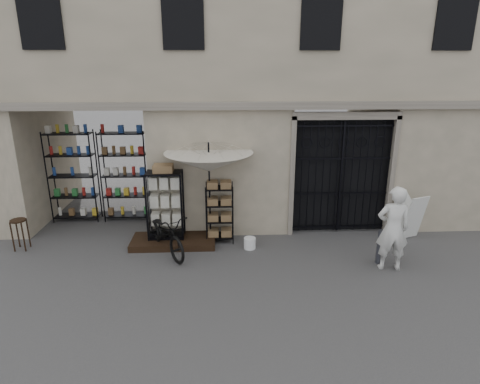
{
  "coord_description": "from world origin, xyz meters",
  "views": [
    {
      "loc": [
        -1.21,
        -7.37,
        4.15
      ],
      "look_at": [
        -0.8,
        1.4,
        1.35
      ],
      "focal_mm": 30.0,
      "sensor_mm": 36.0,
      "label": 1
    }
  ],
  "objects_px": {
    "bicycle": "(166,253)",
    "shopkeeper": "(388,268)",
    "market_umbrella": "(209,157)",
    "steel_bollard": "(380,247)",
    "wire_rack": "(220,214)",
    "white_bucket": "(250,243)",
    "easel_sign": "(409,215)",
    "wooden_stool": "(20,234)",
    "display_cabinet": "(166,208)"
  },
  "relations": [
    {
      "from": "market_umbrella",
      "to": "white_bucket",
      "type": "distance_m",
      "value": 2.24
    },
    {
      "from": "bicycle",
      "to": "easel_sign",
      "type": "distance_m",
      "value": 6.01
    },
    {
      "from": "wire_rack",
      "to": "steel_bollard",
      "type": "height_order",
      "value": "wire_rack"
    },
    {
      "from": "market_umbrella",
      "to": "easel_sign",
      "type": "height_order",
      "value": "market_umbrella"
    },
    {
      "from": "market_umbrella",
      "to": "easel_sign",
      "type": "bearing_deg",
      "value": -0.2
    },
    {
      "from": "bicycle",
      "to": "steel_bollard",
      "type": "relative_size",
      "value": 2.42
    },
    {
      "from": "shopkeeper",
      "to": "market_umbrella",
      "type": "bearing_deg",
      "value": -16.48
    },
    {
      "from": "bicycle",
      "to": "display_cabinet",
      "type": "bearing_deg",
      "value": 60.27
    },
    {
      "from": "wooden_stool",
      "to": "easel_sign",
      "type": "xyz_separation_m",
      "value": [
        9.34,
        0.26,
        0.19
      ]
    },
    {
      "from": "wire_rack",
      "to": "steel_bollard",
      "type": "bearing_deg",
      "value": -8.44
    },
    {
      "from": "wire_rack",
      "to": "bicycle",
      "type": "xyz_separation_m",
      "value": [
        -1.25,
        -0.62,
        -0.71
      ]
    },
    {
      "from": "wooden_stool",
      "to": "steel_bollard",
      "type": "distance_m",
      "value": 8.19
    },
    {
      "from": "white_bucket",
      "to": "bicycle",
      "type": "xyz_separation_m",
      "value": [
        -1.95,
        -0.15,
        -0.13
      ]
    },
    {
      "from": "steel_bollard",
      "to": "wooden_stool",
      "type": "bearing_deg",
      "value": 172.53
    },
    {
      "from": "bicycle",
      "to": "steel_bollard",
      "type": "height_order",
      "value": "bicycle"
    },
    {
      "from": "bicycle",
      "to": "steel_bollard",
      "type": "distance_m",
      "value": 4.79
    },
    {
      "from": "display_cabinet",
      "to": "bicycle",
      "type": "relative_size",
      "value": 0.94
    },
    {
      "from": "steel_bollard",
      "to": "easel_sign",
      "type": "bearing_deg",
      "value": 47.28
    },
    {
      "from": "wire_rack",
      "to": "white_bucket",
      "type": "distance_m",
      "value": 1.02
    },
    {
      "from": "white_bucket",
      "to": "steel_bollard",
      "type": "height_order",
      "value": "steel_bollard"
    },
    {
      "from": "bicycle",
      "to": "easel_sign",
      "type": "relative_size",
      "value": 1.66
    },
    {
      "from": "display_cabinet",
      "to": "wooden_stool",
      "type": "relative_size",
      "value": 2.37
    },
    {
      "from": "bicycle",
      "to": "white_bucket",
      "type": "bearing_deg",
      "value": -28.58
    },
    {
      "from": "steel_bollard",
      "to": "shopkeeper",
      "type": "height_order",
      "value": "steel_bollard"
    },
    {
      "from": "display_cabinet",
      "to": "shopkeeper",
      "type": "distance_m",
      "value": 5.19
    },
    {
      "from": "market_umbrella",
      "to": "bicycle",
      "type": "relative_size",
      "value": 1.58
    },
    {
      "from": "white_bucket",
      "to": "shopkeeper",
      "type": "bearing_deg",
      "value": -20.96
    },
    {
      "from": "market_umbrella",
      "to": "shopkeeper",
      "type": "relative_size",
      "value": 1.61
    },
    {
      "from": "bicycle",
      "to": "steel_bollard",
      "type": "bearing_deg",
      "value": -41.52
    },
    {
      "from": "wire_rack",
      "to": "market_umbrella",
      "type": "height_order",
      "value": "market_umbrella"
    },
    {
      "from": "market_umbrella",
      "to": "steel_bollard",
      "type": "height_order",
      "value": "market_umbrella"
    },
    {
      "from": "shopkeeper",
      "to": "bicycle",
      "type": "bearing_deg",
      "value": -5.0
    },
    {
      "from": "wire_rack",
      "to": "white_bucket",
      "type": "bearing_deg",
      "value": -21.21
    },
    {
      "from": "market_umbrella",
      "to": "bicycle",
      "type": "xyz_separation_m",
      "value": [
        -1.02,
        -0.64,
        -2.12
      ]
    },
    {
      "from": "bicycle",
      "to": "wooden_stool",
      "type": "xyz_separation_m",
      "value": [
        -3.4,
        0.36,
        0.39
      ]
    },
    {
      "from": "market_umbrella",
      "to": "wooden_stool",
      "type": "distance_m",
      "value": 4.75
    },
    {
      "from": "wooden_stool",
      "to": "shopkeeper",
      "type": "distance_m",
      "value": 8.35
    },
    {
      "from": "display_cabinet",
      "to": "wire_rack",
      "type": "distance_m",
      "value": 1.3
    },
    {
      "from": "shopkeeper",
      "to": "wooden_stool",
      "type": "bearing_deg",
      "value": -2.89
    },
    {
      "from": "bicycle",
      "to": "shopkeeper",
      "type": "xyz_separation_m",
      "value": [
        4.84,
        -0.96,
        0.0
      ]
    },
    {
      "from": "shopkeeper",
      "to": "easel_sign",
      "type": "relative_size",
      "value": 1.63
    },
    {
      "from": "display_cabinet",
      "to": "market_umbrella",
      "type": "height_order",
      "value": "market_umbrella"
    },
    {
      "from": "market_umbrella",
      "to": "steel_bollard",
      "type": "distance_m",
      "value": 4.3
    },
    {
      "from": "white_bucket",
      "to": "wooden_stool",
      "type": "relative_size",
      "value": 0.37
    },
    {
      "from": "shopkeeper",
      "to": "easel_sign",
      "type": "distance_m",
      "value": 2.01
    },
    {
      "from": "display_cabinet",
      "to": "wooden_stool",
      "type": "distance_m",
      "value": 3.41
    },
    {
      "from": "white_bucket",
      "to": "shopkeeper",
      "type": "height_order",
      "value": "white_bucket"
    },
    {
      "from": "wire_rack",
      "to": "bicycle",
      "type": "height_order",
      "value": "wire_rack"
    },
    {
      "from": "display_cabinet",
      "to": "easel_sign",
      "type": "bearing_deg",
      "value": -18.08
    },
    {
      "from": "market_umbrella",
      "to": "steel_bollard",
      "type": "xyz_separation_m",
      "value": [
        3.7,
        -1.35,
        -1.73
      ]
    }
  ]
}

